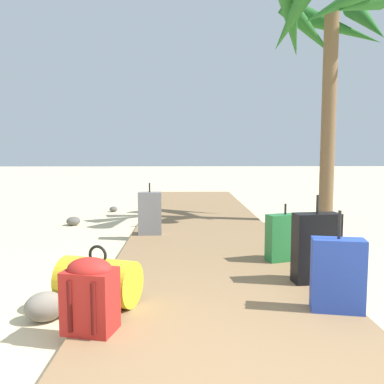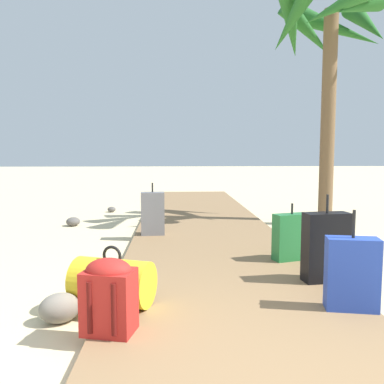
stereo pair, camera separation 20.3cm
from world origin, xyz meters
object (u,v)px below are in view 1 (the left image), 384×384
object	(u,v)px
suitcase_black	(316,248)
suitcase_green	(285,237)
backpack_red	(90,293)
suitcase_grey	(150,213)
palm_tree_near_right	(328,35)
duffel_bag_yellow	(98,281)
suitcase_blue	(338,275)

from	to	relation	value
suitcase_black	suitcase_green	world-z (taller)	suitcase_black
backpack_red	suitcase_grey	bearing A→B (deg)	87.69
suitcase_grey	suitcase_green	world-z (taller)	suitcase_grey
palm_tree_near_right	suitcase_grey	bearing A→B (deg)	-158.77
duffel_bag_yellow	palm_tree_near_right	bearing A→B (deg)	51.13
suitcase_black	suitcase_blue	distance (m)	0.69
suitcase_grey	palm_tree_near_right	world-z (taller)	palm_tree_near_right
duffel_bag_yellow	palm_tree_near_right	world-z (taller)	palm_tree_near_right
suitcase_grey	palm_tree_near_right	xyz separation A→B (m)	(2.96, 1.15, 2.88)
suitcase_green	suitcase_black	bearing A→B (deg)	-82.49
suitcase_blue	suitcase_green	size ratio (longest dim) A/B	1.21
suitcase_green	palm_tree_near_right	world-z (taller)	palm_tree_near_right
palm_tree_near_right	backpack_red	bearing A→B (deg)	-125.03
suitcase_grey	suitcase_green	bearing A→B (deg)	-42.07
suitcase_black	duffel_bag_yellow	xyz separation A→B (m)	(-1.92, -0.50, -0.14)
suitcase_black	suitcase_blue	bearing A→B (deg)	-94.83
suitcase_black	palm_tree_near_right	world-z (taller)	palm_tree_near_right
suitcase_black	duffel_bag_yellow	distance (m)	1.99
suitcase_black	palm_tree_near_right	bearing A→B (deg)	70.22
suitcase_grey	backpack_red	xyz separation A→B (m)	(-0.13, -3.26, -0.05)
backpack_red	suitcase_black	bearing A→B (deg)	28.44
backpack_red	palm_tree_near_right	size ratio (longest dim) A/B	0.13
suitcase_black	suitcase_green	distance (m)	0.78
suitcase_blue	backpack_red	size ratio (longest dim) A/B	1.52
backpack_red	palm_tree_near_right	distance (m)	6.13
suitcase_grey	backpack_red	size ratio (longest dim) A/B	1.50
backpack_red	duffel_bag_yellow	bearing A→B (deg)	95.96
duffel_bag_yellow	suitcase_green	size ratio (longest dim) A/B	1.10
suitcase_blue	backpack_red	distance (m)	1.84
suitcase_black	palm_tree_near_right	size ratio (longest dim) A/B	0.20
palm_tree_near_right	suitcase_green	bearing A→B (deg)	-116.74
suitcase_green	palm_tree_near_right	xyz separation A→B (m)	(1.32, 2.63, 2.93)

